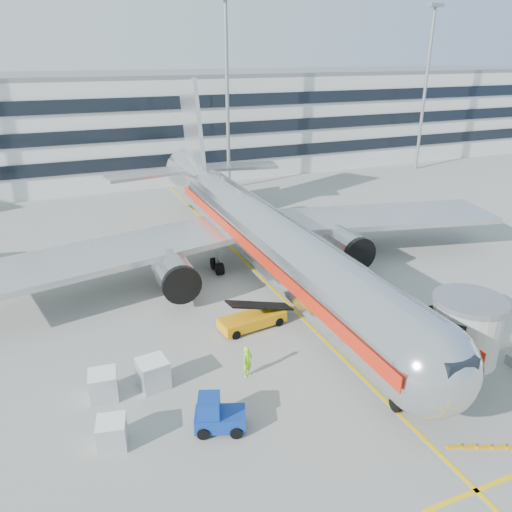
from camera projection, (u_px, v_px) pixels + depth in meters
name	position (u px, v px, depth m)	size (l,w,h in m)	color
ground	(324.00, 340.00, 34.91)	(180.00, 180.00, 0.00)	gray
lead_in_line	(267.00, 283.00, 43.44)	(0.25, 70.00, 0.01)	yellow
stop_bar	(476.00, 491.00, 22.96)	(6.00, 0.25, 0.01)	yellow
main_jet	(259.00, 231.00, 43.29)	(50.95, 48.70, 16.06)	silver
terminal	(149.00, 123.00, 81.38)	(150.00, 24.25, 15.60)	silver
light_mast_centre	(227.00, 81.00, 67.91)	(2.40, 1.20, 25.45)	gray
light_mast_east	(427.00, 77.00, 79.99)	(2.40, 1.20, 25.45)	gray
belt_loader	(252.00, 319.00, 36.27)	(5.29, 2.43, 2.48)	orange
baggage_tug	(217.00, 415.00, 26.42)	(3.04, 2.45, 2.01)	navy
cargo_container_left	(153.00, 373.00, 29.84)	(1.88, 1.88, 1.77)	silver
cargo_container_right	(103.00, 385.00, 28.87)	(1.74, 1.74, 1.67)	silver
cargo_container_front	(112.00, 433.00, 25.34)	(1.71, 1.71, 1.54)	silver
ramp_worker	(247.00, 361.00, 30.74)	(0.75, 0.49, 2.05)	#8CEE19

